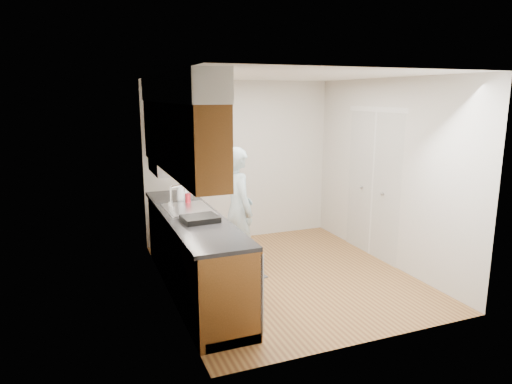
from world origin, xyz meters
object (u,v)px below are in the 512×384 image
at_px(person, 238,202).
at_px(soap_bottle_a, 180,191).
at_px(soap_bottle_b, 185,194).
at_px(steel_can, 190,194).
at_px(dish_rack, 200,219).
at_px(soda_can, 188,199).

xyz_separation_m(person, soap_bottle_a, (-0.67, 0.31, 0.13)).
height_order(soap_bottle_a, soap_bottle_b, soap_bottle_a).
distance_m(steel_can, dish_rack, 1.13).
distance_m(person, soap_bottle_a, 0.75).
relative_size(soap_bottle_b, dish_rack, 0.49).
relative_size(soda_can, steel_can, 1.10).
bearing_deg(dish_rack, soap_bottle_b, 81.64).
height_order(soap_bottle_b, dish_rack, soap_bottle_b).
bearing_deg(soap_bottle_b, soap_bottle_a, -175.55).
distance_m(person, soap_bottle_b, 0.69).
bearing_deg(steel_can, dish_rack, -98.29).
distance_m(person, steel_can, 0.67).
xyz_separation_m(soda_can, steel_can, (0.09, 0.27, -0.01)).
relative_size(soda_can, dish_rack, 0.35).
bearing_deg(soap_bottle_b, dish_rack, -94.18).
bearing_deg(person, soda_can, 69.92).
distance_m(soap_bottle_a, soda_can, 0.17).
height_order(person, soap_bottle_b, person).
bearing_deg(person, soap_bottle_b, 57.24).
relative_size(soap_bottle_a, dish_rack, 0.71).
bearing_deg(soda_can, soap_bottle_b, 88.38).
bearing_deg(soap_bottle_a, steel_can, 37.05).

